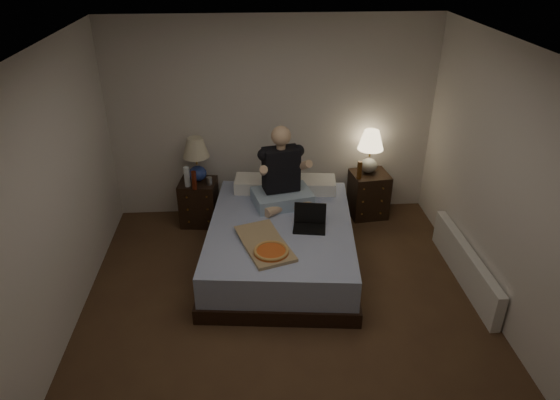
{
  "coord_description": "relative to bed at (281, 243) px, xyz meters",
  "views": [
    {
      "loc": [
        -0.3,
        -3.62,
        3.29
      ],
      "look_at": [
        0.0,
        0.9,
        0.85
      ],
      "focal_mm": 32.0,
      "sensor_mm": 36.0,
      "label": 1
    }
  ],
  "objects": [
    {
      "name": "floor",
      "position": [
        -0.01,
        -0.99,
        -0.26
      ],
      "size": [
        4.0,
        4.5,
        0.0
      ],
      "primitive_type": "cube",
      "color": "brown",
      "rests_on": "ground"
    },
    {
      "name": "ceiling",
      "position": [
        -0.01,
        -0.99,
        2.24
      ],
      "size": [
        4.0,
        4.5,
        0.0
      ],
      "primitive_type": "cube",
      "rotation": [
        3.14,
        0.0,
        0.0
      ],
      "color": "white",
      "rests_on": "ground"
    },
    {
      "name": "wall_back",
      "position": [
        -0.01,
        1.26,
        0.99
      ],
      "size": [
        4.0,
        0.0,
        2.5
      ],
      "primitive_type": "cube",
      "rotation": [
        1.57,
        0.0,
        0.0
      ],
      "color": "silver",
      "rests_on": "ground"
    },
    {
      "name": "wall_left",
      "position": [
        -2.01,
        -0.99,
        0.99
      ],
      "size": [
        0.0,
        4.5,
        2.5
      ],
      "primitive_type": "cube",
      "rotation": [
        1.57,
        0.0,
        1.57
      ],
      "color": "silver",
      "rests_on": "ground"
    },
    {
      "name": "wall_right",
      "position": [
        1.99,
        -0.99,
        0.99
      ],
      "size": [
        0.0,
        4.5,
        2.5
      ],
      "primitive_type": "cube",
      "rotation": [
        1.57,
        0.0,
        -1.57
      ],
      "color": "silver",
      "rests_on": "ground"
    },
    {
      "name": "bed",
      "position": [
        0.0,
        0.0,
        0.0
      ],
      "size": [
        1.73,
        2.19,
        0.51
      ],
      "primitive_type": "cube",
      "rotation": [
        0.0,
        0.0,
        -0.1
      ],
      "color": "#5D75BA",
      "rests_on": "floor"
    },
    {
      "name": "nightstand_left",
      "position": [
        -0.97,
        0.96,
        0.03
      ],
      "size": [
        0.49,
        0.45,
        0.58
      ],
      "primitive_type": "cube",
      "rotation": [
        0.0,
        0.0,
        -0.12
      ],
      "color": "black",
      "rests_on": "floor"
    },
    {
      "name": "nightstand_right",
      "position": [
        1.21,
        1.01,
        0.04
      ],
      "size": [
        0.5,
        0.46,
        0.59
      ],
      "primitive_type": "cube",
      "rotation": [
        0.0,
        0.0,
        0.12
      ],
      "color": "black",
      "rests_on": "floor"
    },
    {
      "name": "lamp_left",
      "position": [
        -0.96,
        1.0,
        0.6
      ],
      "size": [
        0.41,
        0.41,
        0.56
      ],
      "primitive_type": null,
      "rotation": [
        0.0,
        0.0,
        0.33
      ],
      "color": "navy",
      "rests_on": "nightstand_left"
    },
    {
      "name": "lamp_right",
      "position": [
        1.19,
        1.06,
        0.62
      ],
      "size": [
        0.35,
        0.35,
        0.56
      ],
      "primitive_type": null,
      "rotation": [
        0.0,
        0.0,
        0.09
      ],
      "color": "gray",
      "rests_on": "nightstand_right"
    },
    {
      "name": "water_bottle",
      "position": [
        -1.07,
        0.85,
        0.45
      ],
      "size": [
        0.07,
        0.07,
        0.25
      ],
      "primitive_type": "cylinder",
      "color": "white",
      "rests_on": "nightstand_left"
    },
    {
      "name": "soda_can",
      "position": [
        -0.81,
        0.87,
        0.37
      ],
      "size": [
        0.07,
        0.07,
        0.1
      ],
      "primitive_type": "cylinder",
      "color": "#A4A4A0",
      "rests_on": "nightstand_left"
    },
    {
      "name": "beer_bottle_left",
      "position": [
        -0.98,
        0.76,
        0.44
      ],
      "size": [
        0.06,
        0.06,
        0.23
      ],
      "primitive_type": "cylinder",
      "color": "#531A0B",
      "rests_on": "nightstand_left"
    },
    {
      "name": "beer_bottle_right",
      "position": [
        1.03,
        0.88,
        0.45
      ],
      "size": [
        0.06,
        0.06,
        0.23
      ],
      "primitive_type": "cylinder",
      "color": "#572F0C",
      "rests_on": "nightstand_right"
    },
    {
      "name": "person",
      "position": [
        0.05,
        0.44,
        0.72
      ],
      "size": [
        0.76,
        0.65,
        0.93
      ],
      "primitive_type": null,
      "rotation": [
        0.0,
        0.0,
        0.22
      ],
      "color": "black",
      "rests_on": "bed"
    },
    {
      "name": "laptop",
      "position": [
        0.3,
        -0.13,
        0.38
      ],
      "size": [
        0.38,
        0.33,
        0.24
      ],
      "primitive_type": null,
      "rotation": [
        0.0,
        0.0,
        -0.16
      ],
      "color": "black",
      "rests_on": "bed"
    },
    {
      "name": "pizza_box",
      "position": [
        -0.13,
        -0.6,
        0.3
      ],
      "size": [
        0.62,
        0.85,
        0.08
      ],
      "primitive_type": null,
      "rotation": [
        0.0,
        0.0,
        0.32
      ],
      "color": "tan",
      "rests_on": "bed"
    },
    {
      "name": "radiator",
      "position": [
        1.92,
        -0.46,
        -0.06
      ],
      "size": [
        0.1,
        1.6,
        0.4
      ],
      "primitive_type": "cube",
      "color": "silver",
      "rests_on": "floor"
    }
  ]
}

